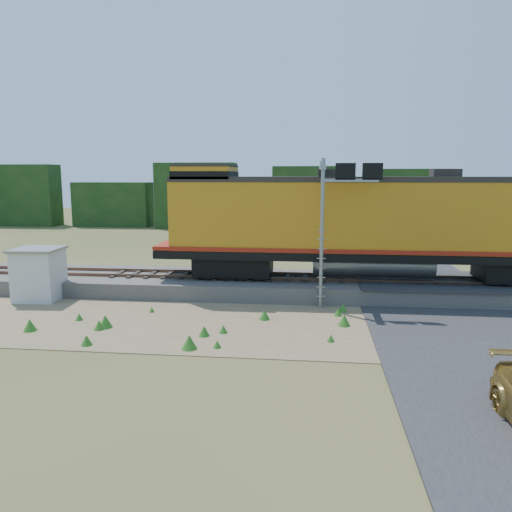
# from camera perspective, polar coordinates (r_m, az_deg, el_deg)

# --- Properties ---
(ground) EXTENTS (140.00, 140.00, 0.00)m
(ground) POSITION_cam_1_polar(r_m,az_deg,el_deg) (20.08, 2.71, -8.22)
(ground) COLOR #475123
(ground) RESTS_ON ground
(ballast) EXTENTS (70.00, 5.00, 0.80)m
(ballast) POSITION_cam_1_polar(r_m,az_deg,el_deg) (25.76, 3.62, -3.38)
(ballast) COLOR slate
(ballast) RESTS_ON ground
(rails) EXTENTS (70.00, 1.54, 0.16)m
(rails) POSITION_cam_1_polar(r_m,az_deg,el_deg) (25.66, 3.63, -2.34)
(rails) COLOR brown
(rails) RESTS_ON ballast
(dirt_shoulder) EXTENTS (26.00, 8.00, 0.03)m
(dirt_shoulder) POSITION_cam_1_polar(r_m,az_deg,el_deg) (20.77, -2.76, -7.58)
(dirt_shoulder) COLOR #8C7754
(dirt_shoulder) RESTS_ON ground
(road) EXTENTS (7.00, 66.00, 0.86)m
(road) POSITION_cam_1_polar(r_m,az_deg,el_deg) (21.51, 21.97, -7.46)
(road) COLOR #38383A
(road) RESTS_ON ground
(tree_line_north) EXTENTS (130.00, 3.00, 6.50)m
(tree_line_north) POSITION_cam_1_polar(r_m,az_deg,el_deg) (57.20, 5.31, 6.23)
(tree_line_north) COLOR #153312
(tree_line_north) RESTS_ON ground
(weed_clumps) EXTENTS (15.00, 6.20, 0.56)m
(weed_clumps) POSITION_cam_1_polar(r_m,az_deg,el_deg) (20.69, -7.08, -7.75)
(weed_clumps) COLOR #2E6C1F
(weed_clumps) RESTS_ON ground
(locomotive) EXTENTS (21.68, 3.31, 5.59)m
(locomotive) POSITION_cam_1_polar(r_m,az_deg,el_deg) (25.36, 12.66, 3.81)
(locomotive) COLOR black
(locomotive) RESTS_ON rails
(shed) EXTENTS (2.29, 2.29, 2.56)m
(shed) POSITION_cam_1_polar(r_m,az_deg,el_deg) (26.33, -23.55, -1.88)
(shed) COLOR silver
(shed) RESTS_ON ground
(signal_gantry) EXTENTS (2.68, 6.20, 6.76)m
(signal_gantry) POSITION_cam_1_polar(r_m,az_deg,el_deg) (24.49, 8.34, 6.96)
(signal_gantry) COLOR gray
(signal_gantry) RESTS_ON ground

